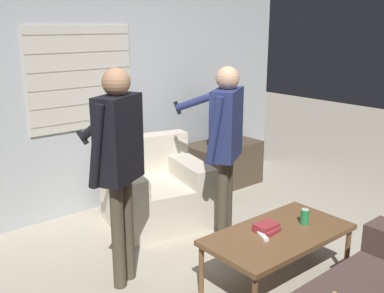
{
  "coord_description": "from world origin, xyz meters",
  "views": [
    {
      "loc": [
        -2.31,
        -2.29,
        1.99
      ],
      "look_at": [
        -0.01,
        0.5,
        1.0
      ],
      "focal_mm": 42.0,
      "sensor_mm": 36.0,
      "label": 1
    }
  ],
  "objects_px": {
    "coffee_table": "(279,237)",
    "soda_can": "(305,217)",
    "book_stack": "(267,228)",
    "armchair_beige": "(155,190)",
    "tv": "(223,124)",
    "person_right_standing": "(225,134)",
    "person_left_standing": "(118,153)",
    "spare_remote": "(263,236)"
  },
  "relations": [
    {
      "from": "tv",
      "to": "coffee_table",
      "type": "bearing_deg",
      "value": 24.35
    },
    {
      "from": "armchair_beige",
      "to": "soda_can",
      "type": "height_order",
      "value": "armchair_beige"
    },
    {
      "from": "coffee_table",
      "to": "soda_can",
      "type": "relative_size",
      "value": 9.35
    },
    {
      "from": "person_left_standing",
      "to": "book_stack",
      "type": "xyz_separation_m",
      "value": [
        0.85,
        -0.73,
        -0.59
      ]
    },
    {
      "from": "coffee_table",
      "to": "spare_remote",
      "type": "relative_size",
      "value": 8.72
    },
    {
      "from": "person_left_standing",
      "to": "armchair_beige",
      "type": "bearing_deg",
      "value": 14.8
    },
    {
      "from": "spare_remote",
      "to": "person_right_standing",
      "type": "bearing_deg",
      "value": 90.12
    },
    {
      "from": "armchair_beige",
      "to": "tv",
      "type": "relative_size",
      "value": 1.66
    },
    {
      "from": "coffee_table",
      "to": "tv",
      "type": "xyz_separation_m",
      "value": [
        1.24,
        1.94,
        0.38
      ]
    },
    {
      "from": "person_left_standing",
      "to": "book_stack",
      "type": "height_order",
      "value": "person_left_standing"
    },
    {
      "from": "coffee_table",
      "to": "spare_remote",
      "type": "distance_m",
      "value": 0.17
    },
    {
      "from": "person_right_standing",
      "to": "book_stack",
      "type": "distance_m",
      "value": 0.95
    },
    {
      "from": "book_stack",
      "to": "coffee_table",
      "type": "bearing_deg",
      "value": -49.01
    },
    {
      "from": "tv",
      "to": "book_stack",
      "type": "relative_size",
      "value": 3.59
    },
    {
      "from": "coffee_table",
      "to": "book_stack",
      "type": "relative_size",
      "value": 6.26
    },
    {
      "from": "soda_can",
      "to": "person_left_standing",
      "type": "bearing_deg",
      "value": 144.78
    },
    {
      "from": "armchair_beige",
      "to": "book_stack",
      "type": "bearing_deg",
      "value": 102.13
    },
    {
      "from": "person_left_standing",
      "to": "book_stack",
      "type": "relative_size",
      "value": 9.01
    },
    {
      "from": "book_stack",
      "to": "soda_can",
      "type": "xyz_separation_m",
      "value": [
        0.33,
        -0.1,
        0.03
      ]
    },
    {
      "from": "tv",
      "to": "person_left_standing",
      "type": "distance_m",
      "value": 2.45
    },
    {
      "from": "book_stack",
      "to": "spare_remote",
      "type": "relative_size",
      "value": 1.39
    },
    {
      "from": "person_right_standing",
      "to": "book_stack",
      "type": "relative_size",
      "value": 8.73
    },
    {
      "from": "armchair_beige",
      "to": "person_right_standing",
      "type": "distance_m",
      "value": 1.09
    },
    {
      "from": "person_left_standing",
      "to": "book_stack",
      "type": "distance_m",
      "value": 1.27
    },
    {
      "from": "person_right_standing",
      "to": "book_stack",
      "type": "height_order",
      "value": "person_right_standing"
    },
    {
      "from": "coffee_table",
      "to": "person_left_standing",
      "type": "bearing_deg",
      "value": 138.64
    },
    {
      "from": "tv",
      "to": "person_left_standing",
      "type": "xyz_separation_m",
      "value": [
        -2.15,
        -1.14,
        0.28
      ]
    },
    {
      "from": "soda_can",
      "to": "person_right_standing",
      "type": "bearing_deg",
      "value": 96.35
    },
    {
      "from": "book_stack",
      "to": "soda_can",
      "type": "height_order",
      "value": "soda_can"
    },
    {
      "from": "person_right_standing",
      "to": "spare_remote",
      "type": "xyz_separation_m",
      "value": [
        -0.34,
        -0.78,
        -0.58
      ]
    },
    {
      "from": "tv",
      "to": "book_stack",
      "type": "distance_m",
      "value": 2.3
    },
    {
      "from": "coffee_table",
      "to": "soda_can",
      "type": "bearing_deg",
      "value": -6.9
    },
    {
      "from": "armchair_beige",
      "to": "person_left_standing",
      "type": "height_order",
      "value": "person_left_standing"
    },
    {
      "from": "tv",
      "to": "person_right_standing",
      "type": "relative_size",
      "value": 0.41
    },
    {
      "from": "armchair_beige",
      "to": "person_right_standing",
      "type": "relative_size",
      "value": 0.68
    },
    {
      "from": "tv",
      "to": "spare_remote",
      "type": "height_order",
      "value": "tv"
    },
    {
      "from": "book_stack",
      "to": "armchair_beige",
      "type": "bearing_deg",
      "value": 89.43
    },
    {
      "from": "coffee_table",
      "to": "book_stack",
      "type": "bearing_deg",
      "value": 130.99
    },
    {
      "from": "armchair_beige",
      "to": "spare_remote",
      "type": "bearing_deg",
      "value": 98.41
    },
    {
      "from": "armchair_beige",
      "to": "spare_remote",
      "type": "distance_m",
      "value": 1.59
    },
    {
      "from": "soda_can",
      "to": "coffee_table",
      "type": "bearing_deg",
      "value": 173.1
    },
    {
      "from": "armchair_beige",
      "to": "soda_can",
      "type": "distance_m",
      "value": 1.67
    }
  ]
}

